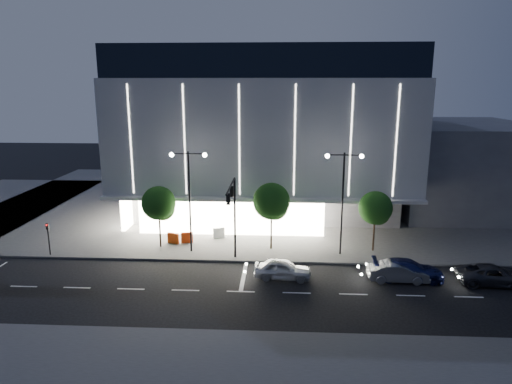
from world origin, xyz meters
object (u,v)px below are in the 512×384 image
object	(u,v)px
tree_mid	(272,203)
tree_right	(376,210)
street_lamp_west	(189,187)
traffic_mast	(233,206)
car_second	(398,272)
street_lamp_east	(343,189)
barrier_c	(187,238)
barrier_a	(173,238)
tree_left	(159,205)
ped_signal_far	(48,235)
barrier_d	(219,233)
car_third	(408,270)
car_lead	(283,269)
car_fourth	(493,275)

from	to	relation	value
tree_mid	tree_right	distance (m)	9.01
street_lamp_west	traffic_mast	bearing A→B (deg)	-33.65
tree_right	car_second	bearing A→B (deg)	-84.20
traffic_mast	street_lamp_east	world-z (taller)	street_lamp_east
tree_right	barrier_c	bearing A→B (deg)	176.28
car_second	barrier_a	bearing A→B (deg)	70.50
street_lamp_east	tree_left	size ratio (longest dim) A/B	1.57
ped_signal_far	tree_mid	world-z (taller)	tree_mid
tree_mid	barrier_d	size ratio (longest dim) A/B	5.59
tree_mid	barrier_d	world-z (taller)	tree_mid
tree_mid	car_third	bearing A→B (deg)	-28.64
street_lamp_east	car_third	world-z (taller)	street_lamp_east
car_lead	car_fourth	size ratio (longest dim) A/B	0.84
traffic_mast	car_third	size ratio (longest dim) A/B	1.33
ped_signal_far	barrier_a	distance (m)	10.58
barrier_c	street_lamp_west	bearing A→B (deg)	-80.80
traffic_mast	car_fourth	xyz separation A→B (m)	(19.59, -2.53, -4.31)
traffic_mast	barrier_d	size ratio (longest dim) A/B	6.43
tree_left	barrier_a	xyz separation A→B (m)	(0.92, 0.86, -3.38)
barrier_c	ped_signal_far	bearing A→B (deg)	-173.85
barrier_a	street_lamp_west	bearing A→B (deg)	-23.82
tree_right	barrier_c	size ratio (longest dim) A/B	5.01
car_lead	barrier_a	xyz separation A→B (m)	(-10.06, 6.92, -0.09)
car_third	barrier_d	world-z (taller)	car_third
street_lamp_east	tree_left	world-z (taller)	street_lamp_east
street_lamp_west	car_lead	distance (m)	10.80
car_lead	car_third	bearing A→B (deg)	-82.94
car_fourth	tree_mid	bearing A→B (deg)	71.18
tree_mid	barrier_a	xyz separation A→B (m)	(-9.08, 0.86, -3.68)
ped_signal_far	tree_left	world-z (taller)	tree_left
car_third	street_lamp_east	bearing A→B (deg)	47.50
tree_left	car_lead	distance (m)	12.96
ped_signal_far	tree_mid	bearing A→B (deg)	7.55
car_third	car_fourth	bearing A→B (deg)	-90.90
ped_signal_far	tree_left	size ratio (longest dim) A/B	0.52
barrier_a	car_third	bearing A→B (deg)	0.12
tree_mid	car_fourth	bearing A→B (deg)	-20.56
street_lamp_west	tree_left	world-z (taller)	street_lamp_west
street_lamp_west	tree_mid	xyz separation A→B (m)	(7.03, 1.02, -1.62)
ped_signal_far	car_second	bearing A→B (deg)	-7.11
ped_signal_far	barrier_a	bearing A→B (deg)	18.79
street_lamp_east	tree_mid	world-z (taller)	street_lamp_east
traffic_mast	street_lamp_east	distance (m)	9.43
car_lead	car_fourth	xyz separation A→B (m)	(15.58, -0.16, -0.02)
street_lamp_west	barrier_a	bearing A→B (deg)	137.45
tree_left	tree_mid	size ratio (longest dim) A/B	0.93
ped_signal_far	barrier_c	xyz separation A→B (m)	(11.19, 3.62, -1.24)
car_fourth	barrier_c	distance (m)	25.47
ped_signal_far	barrier_d	bearing A→B (deg)	20.20
traffic_mast	car_third	xyz separation A→B (m)	(13.50, -2.04, -4.26)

